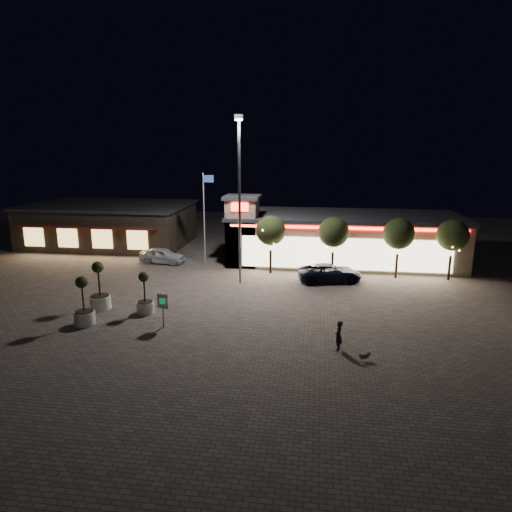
# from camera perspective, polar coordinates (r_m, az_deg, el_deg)

# --- Properties ---
(ground) EXTENTS (90.00, 90.00, 0.00)m
(ground) POSITION_cam_1_polar(r_m,az_deg,el_deg) (28.11, -8.88, -7.91)
(ground) COLOR #70645B
(ground) RESTS_ON ground
(retail_building) EXTENTS (20.40, 8.40, 6.10)m
(retail_building) POSITION_cam_1_polar(r_m,az_deg,el_deg) (41.60, 10.13, 2.32)
(retail_building) COLOR gray
(retail_building) RESTS_ON ground
(restaurant_building) EXTENTS (16.40, 11.00, 4.30)m
(restaurant_building) POSITION_cam_1_polar(r_m,az_deg,el_deg) (50.61, -17.74, 3.84)
(restaurant_building) COLOR #382D23
(restaurant_building) RESTS_ON ground
(floodlight_pole) EXTENTS (0.60, 0.40, 12.38)m
(floodlight_pole) POSITION_cam_1_polar(r_m,az_deg,el_deg) (33.63, -2.08, 8.14)
(floodlight_pole) COLOR gray
(floodlight_pole) RESTS_ON ground
(flagpole) EXTENTS (0.95, 0.10, 8.00)m
(flagpole) POSITION_cam_1_polar(r_m,az_deg,el_deg) (39.58, -6.38, 5.60)
(flagpole) COLOR white
(flagpole) RESTS_ON ground
(string_tree_a) EXTENTS (2.42, 2.42, 4.79)m
(string_tree_a) POSITION_cam_1_polar(r_m,az_deg,el_deg) (36.78, 1.86, 3.19)
(string_tree_a) COLOR #332319
(string_tree_a) RESTS_ON ground
(string_tree_b) EXTENTS (2.42, 2.42, 4.79)m
(string_tree_b) POSITION_cam_1_polar(r_m,az_deg,el_deg) (36.60, 9.67, 2.94)
(string_tree_b) COLOR #332319
(string_tree_b) RESTS_ON ground
(string_tree_c) EXTENTS (2.42, 2.42, 4.79)m
(string_tree_c) POSITION_cam_1_polar(r_m,az_deg,el_deg) (37.10, 17.42, 2.65)
(string_tree_c) COLOR #332319
(string_tree_c) RESTS_ON ground
(string_tree_d) EXTENTS (2.42, 2.42, 4.79)m
(string_tree_d) POSITION_cam_1_polar(r_m,az_deg,el_deg) (37.97, 23.38, 2.39)
(string_tree_d) COLOR #332319
(string_tree_d) RESTS_ON ground
(pickup_truck) EXTENTS (5.31, 3.26, 1.37)m
(pickup_truck) POSITION_cam_1_polar(r_m,az_deg,el_deg) (35.61, 9.21, -2.09)
(pickup_truck) COLOR black
(pickup_truck) RESTS_ON ground
(white_sedan) EXTENTS (4.26, 2.09, 1.40)m
(white_sedan) POSITION_cam_1_polar(r_m,az_deg,el_deg) (41.43, -11.63, 0.06)
(white_sedan) COLOR silver
(white_sedan) RESTS_ON ground
(pedestrian) EXTENTS (0.49, 0.64, 1.58)m
(pedestrian) POSITION_cam_1_polar(r_m,az_deg,el_deg) (24.03, 10.27, -9.78)
(pedestrian) COLOR black
(pedestrian) RESTS_ON ground
(dog) EXTENTS (0.55, 0.36, 0.30)m
(dog) POSITION_cam_1_polar(r_m,az_deg,el_deg) (23.40, 13.55, -11.96)
(dog) COLOR #59514C
(dog) RESTS_ON ground
(planter_left) EXTENTS (1.28, 1.28, 3.15)m
(planter_left) POSITION_cam_1_polar(r_m,az_deg,el_deg) (30.96, -18.91, -4.54)
(planter_left) COLOR silver
(planter_left) RESTS_ON ground
(planter_mid) EXTENTS (1.20, 1.20, 2.96)m
(planter_mid) POSITION_cam_1_polar(r_m,az_deg,el_deg) (28.62, -20.70, -6.31)
(planter_mid) COLOR silver
(planter_mid) RESTS_ON ground
(planter_right) EXTENTS (1.10, 1.10, 2.70)m
(planter_right) POSITION_cam_1_polar(r_m,az_deg,el_deg) (29.41, -13.70, -5.43)
(planter_right) COLOR silver
(planter_right) RESTS_ON ground
(valet_sign) EXTENTS (0.67, 0.16, 2.03)m
(valet_sign) POSITION_cam_1_polar(r_m,az_deg,el_deg) (26.81, -11.59, -5.88)
(valet_sign) COLOR gray
(valet_sign) RESTS_ON ground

